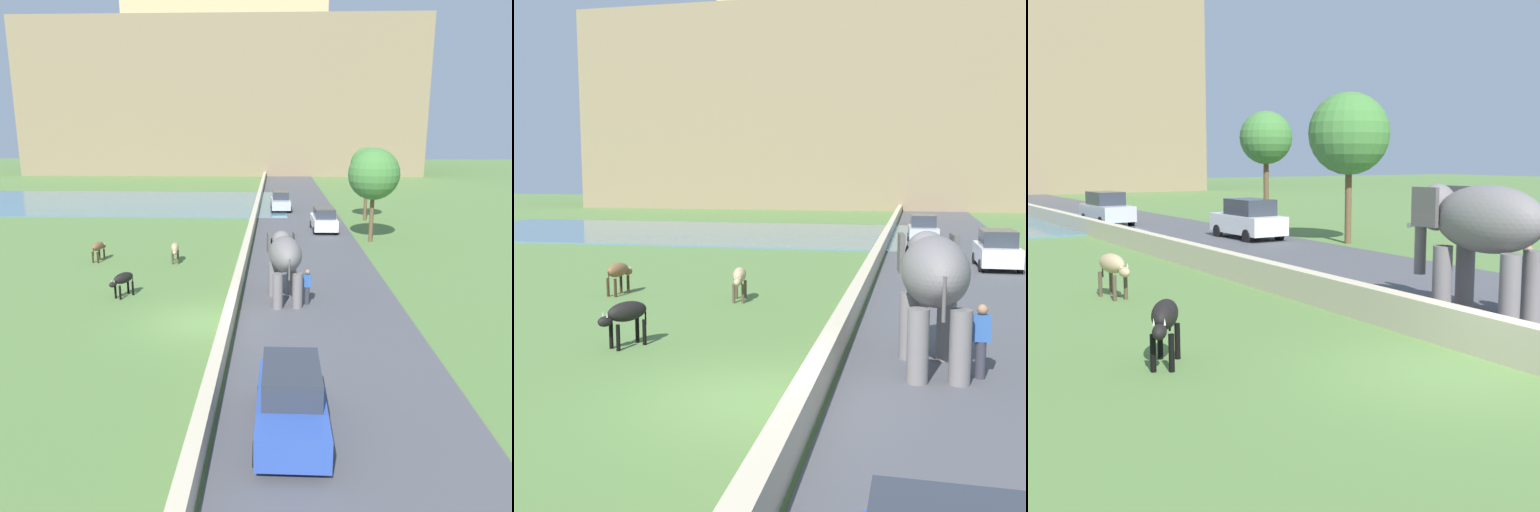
% 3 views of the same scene
% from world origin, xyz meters
% --- Properties ---
extents(ground_plane, '(220.00, 220.00, 0.00)m').
position_xyz_m(ground_plane, '(0.00, 0.00, 0.00)').
color(ground_plane, '#567A3D').
extents(road_surface, '(7.00, 120.00, 0.06)m').
position_xyz_m(road_surface, '(5.00, 20.00, 0.03)').
color(road_surface, '#4C4C51').
rests_on(road_surface, ground).
extents(barrier_wall, '(0.40, 110.00, 0.77)m').
position_xyz_m(barrier_wall, '(1.20, 18.00, 0.38)').
color(barrier_wall, beige).
rests_on(barrier_wall, ground).
extents(elephant, '(1.70, 3.54, 2.99)m').
position_xyz_m(elephant, '(3.40, 2.71, 2.04)').
color(elephant, slate).
rests_on(elephant, ground).
extents(person_beside_elephant, '(0.36, 0.22, 1.63)m').
position_xyz_m(person_beside_elephant, '(4.39, 2.17, 0.87)').
color(person_beside_elephant, '#33333D').
rests_on(person_beside_elephant, ground).
extents(car_white, '(1.86, 4.03, 1.80)m').
position_xyz_m(car_white, '(6.58, 18.79, 0.90)').
color(car_white, white).
rests_on(car_white, ground).
extents(car_silver, '(1.90, 4.06, 1.80)m').
position_xyz_m(car_silver, '(3.42, 28.59, 0.90)').
color(car_silver, '#B7B7BC').
rests_on(car_silver, ground).
extents(cow_black, '(1.00, 1.36, 1.15)m').
position_xyz_m(cow_black, '(-3.96, 2.99, 0.84)').
color(cow_black, black).
rests_on(cow_black, ground).
extents(cow_tan, '(0.61, 1.42, 1.15)m').
position_xyz_m(cow_tan, '(-2.76, 9.21, 0.84)').
color(cow_tan, tan).
rests_on(cow_tan, ground).
extents(tree_near, '(3.41, 3.41, 6.28)m').
position_xyz_m(tree_near, '(9.45, 15.35, 4.56)').
color(tree_near, brown).
rests_on(tree_near, ground).
extents(tree_mid, '(2.76, 2.76, 6.02)m').
position_xyz_m(tree_mid, '(10.45, 23.74, 4.60)').
color(tree_mid, brown).
rests_on(tree_mid, ground).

